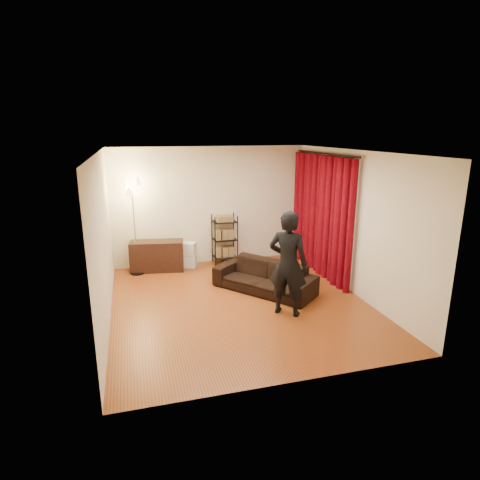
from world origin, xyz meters
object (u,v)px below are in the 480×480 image
object	(u,v)px
wire_shelf	(225,239)
floor_lamp	(134,228)
media_cabinet	(157,256)
storage_boxes	(189,255)
sofa	(264,277)
person	(288,264)

from	to	relation	value
wire_shelf	floor_lamp	world-z (taller)	floor_lamp
media_cabinet	storage_boxes	size ratio (longest dim) A/B	1.99
sofa	media_cabinet	xyz separation A→B (m)	(-1.92, 1.77, 0.05)
media_cabinet	sofa	bearing A→B (deg)	-33.62
storage_boxes	floor_lamp	xyz separation A→B (m)	(-1.16, -0.14, 0.74)
sofa	person	xyz separation A→B (m)	(0.05, -1.05, 0.61)
person	wire_shelf	xyz separation A→B (m)	(-0.39, 2.92, -0.32)
floor_lamp	sofa	bearing A→B (deg)	-35.25
storage_boxes	wire_shelf	size ratio (longest dim) A/B	0.50
media_cabinet	person	bearing A→B (deg)	-46.07
person	storage_boxes	size ratio (longest dim) A/B	3.09
sofa	floor_lamp	bearing A→B (deg)	-165.07
person	wire_shelf	bearing A→B (deg)	-44.69
person	wire_shelf	size ratio (longest dim) A/B	1.55
person	wire_shelf	world-z (taller)	person
media_cabinet	wire_shelf	size ratio (longest dim) A/B	1.00
storage_boxes	floor_lamp	world-z (taller)	floor_lamp
floor_lamp	media_cabinet	bearing A→B (deg)	12.03
storage_boxes	sofa	bearing A→B (deg)	-56.27
sofa	storage_boxes	xyz separation A→B (m)	(-1.21, 1.82, 0.00)
sofa	storage_boxes	bearing A→B (deg)	173.91
sofa	person	size ratio (longest dim) A/B	1.10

